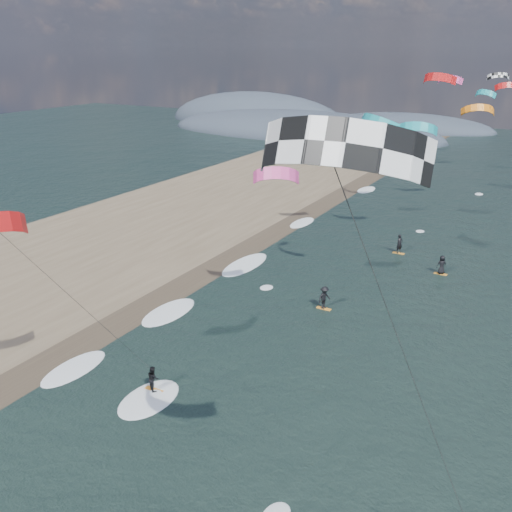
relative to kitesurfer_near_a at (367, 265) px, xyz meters
The scene contains 8 objects.
ground 16.62m from the kitesurfer_near_a, behind, with size 260.00×260.00×0.00m, color black.
wet_sand_strip 28.17m from the kitesurfer_near_a, 151.88° to the left, with size 3.00×240.00×0.00m, color #382D23.
coastal_hills 123.24m from the kitesurfer_near_a, 116.56° to the left, with size 80.00×41.00×15.00m.
kitesurfer_near_a is the anchor object (origin of this frame).
kitesurfer_near_b 18.23m from the kitesurfer_near_a, 166.14° to the left, with size 6.58×9.08×12.14m.
far_kitesurfers 32.59m from the kitesurfer_near_a, 106.20° to the left, with size 7.06×15.55×1.84m.
bg_kite_field 54.14m from the kitesurfer_near_a, 100.49° to the left, with size 12.77×72.35×5.96m.
shoreline_surf 29.61m from the kitesurfer_near_a, 141.55° to the left, with size 2.40×79.40×0.11m.
Camera 1 is at (14.05, -14.53, 18.33)m, focal length 40.00 mm.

